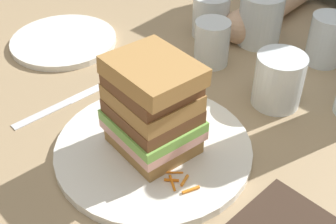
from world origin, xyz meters
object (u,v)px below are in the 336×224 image
object	(u,v)px
knife	(68,101)
empty_tumbler_3	(211,16)
main_plate	(153,149)
empty_tumbler_1	(260,19)
empty_tumbler_0	(212,43)
side_plate	(64,41)
empty_tumbler_2	(326,40)
sandwich	(152,107)
juice_glass	(278,83)

from	to	relation	value
knife	empty_tumbler_3	distance (m)	0.32
main_plate	empty_tumbler_1	size ratio (longest dim) A/B	2.83
empty_tumbler_0	side_plate	world-z (taller)	empty_tumbler_0
main_plate	empty_tumbler_0	world-z (taller)	empty_tumbler_0
empty_tumbler_0	side_plate	size ratio (longest dim) A/B	0.40
empty_tumbler_3	empty_tumbler_2	bearing A→B (deg)	14.37
empty_tumbler_0	side_plate	distance (m)	0.28
sandwich	empty_tumbler_3	xyz separation A→B (m)	(-0.14, 0.31, -0.04)
empty_tumbler_2	side_plate	world-z (taller)	empty_tumbler_2
knife	juice_glass	world-z (taller)	juice_glass
main_plate	side_plate	bearing A→B (deg)	162.38
juice_glass	knife	bearing A→B (deg)	-138.48
empty_tumbler_1	empty_tumbler_0	bearing A→B (deg)	-100.94
empty_tumbler_1	empty_tumbler_2	size ratio (longest dim) A/B	1.08
main_plate	empty_tumbler_0	xyz separation A→B (m)	(-0.08, 0.23, 0.03)
knife	side_plate	distance (m)	0.19
knife	empty_tumbler_0	xyz separation A→B (m)	(0.10, 0.24, 0.04)
sandwich	empty_tumbler_1	distance (m)	0.36
juice_glass	empty_tumbler_3	size ratio (longest dim) A/B	1.04
knife	empty_tumbler_1	bearing A→B (deg)	71.51
sandwich	empty_tumbler_2	world-z (taller)	sandwich
side_plate	knife	bearing A→B (deg)	-36.39
knife	empty_tumbler_0	world-z (taller)	empty_tumbler_0
empty_tumbler_2	juice_glass	bearing A→B (deg)	-89.78
empty_tumbler_3	empty_tumbler_0	bearing A→B (deg)	-51.72
empty_tumbler_0	empty_tumbler_1	xyz separation A→B (m)	(0.02, 0.12, 0.01)
empty_tumbler_0	juice_glass	bearing A→B (deg)	-10.20
empty_tumbler_1	empty_tumbler_3	distance (m)	0.09
main_plate	empty_tumbler_3	xyz separation A→B (m)	(-0.14, 0.31, 0.03)
sandwich	side_plate	bearing A→B (deg)	162.35
empty_tumbler_0	empty_tumbler_1	distance (m)	0.12
main_plate	empty_tumbler_1	bearing A→B (deg)	99.34
juice_glass	empty_tumbler_1	distance (m)	0.19
empty_tumbler_3	knife	bearing A→B (deg)	-96.09
knife	sandwich	bearing A→B (deg)	2.03
empty_tumbler_3	juice_glass	bearing A→B (deg)	-26.91
sandwich	juice_glass	world-z (taller)	sandwich
empty_tumbler_1	empty_tumbler_3	size ratio (longest dim) A/B	1.19
sandwich	empty_tumbler_0	world-z (taller)	sandwich
knife	empty_tumbler_2	world-z (taller)	empty_tumbler_2
knife	empty_tumbler_3	world-z (taller)	empty_tumbler_3
juice_glass	empty_tumbler_3	xyz separation A→B (m)	(-0.21, 0.11, 0.00)
main_plate	side_plate	xyz separation A→B (m)	(-0.33, 0.10, -0.00)
sandwich	knife	world-z (taller)	sandwich
juice_glass	empty_tumbler_1	bearing A→B (deg)	130.87
knife	empty_tumbler_2	size ratio (longest dim) A/B	2.29
main_plate	knife	size ratio (longest dim) A/B	1.34
main_plate	side_plate	distance (m)	0.34
sandwich	empty_tumbler_3	size ratio (longest dim) A/B	1.74
knife	empty_tumbler_1	distance (m)	0.38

